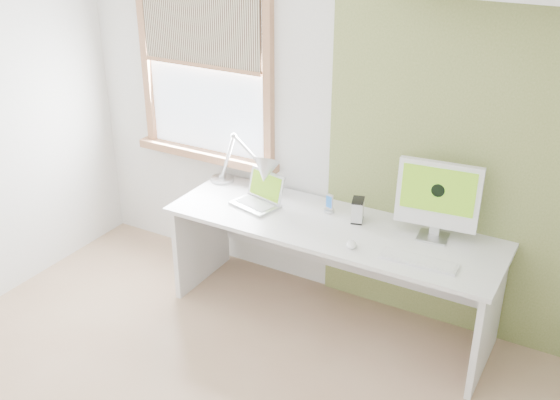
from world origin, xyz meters
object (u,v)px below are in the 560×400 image
Objects in this scene: laptop at (260,197)px; external_drive at (358,210)px; desk_lamp at (257,170)px; imac at (438,196)px; desk at (335,247)px.

external_drive is (0.68, 0.10, 0.02)m from laptop.
laptop is at bearing -47.00° from desk_lamp.
imac is (1.18, 0.14, 0.22)m from laptop.
desk is 0.75m from desk_lamp.
desk is at bearing 2.72° from laptop.
laptop is 2.34× the size of external_drive.
laptop reaches higher than desk.
laptop is 0.71× the size of imac.
external_drive is (0.75, 0.03, -0.14)m from desk_lamp.
desk_lamp is 1.35× the size of imac.
desk_lamp is at bearing 133.00° from laptop.
desk_lamp reaches higher than desk.
laptop is 0.69m from external_drive.
desk_lamp is at bearing -177.70° from external_drive.
external_drive is (0.12, 0.07, 0.27)m from desk.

